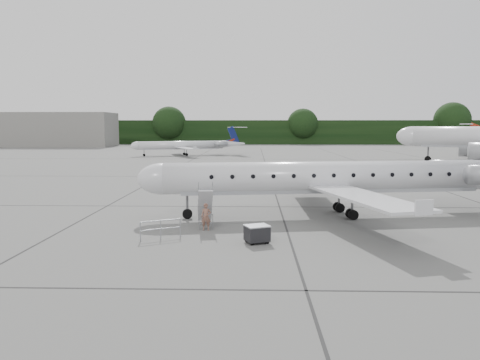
# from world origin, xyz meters

# --- Properties ---
(ground) EXTENTS (320.00, 320.00, 0.00)m
(ground) POSITION_xyz_m (0.00, 0.00, 0.00)
(ground) COLOR slate
(ground) RESTS_ON ground
(treeline) EXTENTS (260.00, 4.00, 8.00)m
(treeline) POSITION_xyz_m (0.00, 130.00, 4.00)
(treeline) COLOR black
(treeline) RESTS_ON ground
(terminal_building) EXTENTS (40.00, 14.00, 10.00)m
(terminal_building) POSITION_xyz_m (-70.00, 110.00, 5.00)
(terminal_building) COLOR slate
(terminal_building) RESTS_ON ground
(main_regional_jet) EXTENTS (31.12, 24.35, 7.31)m
(main_regional_jet) POSITION_xyz_m (-2.87, 3.28, 3.65)
(main_regional_jet) COLOR silver
(main_regional_jet) RESTS_ON ground
(airstair) EXTENTS (1.17, 2.39, 2.29)m
(airstair) POSITION_xyz_m (-10.98, -0.13, 1.14)
(airstair) COLOR silver
(airstair) RESTS_ON ground
(passenger) EXTENTS (0.58, 0.38, 1.58)m
(passenger) POSITION_xyz_m (-10.80, -1.41, 0.79)
(passenger) COLOR brown
(passenger) RESTS_ON ground
(safety_railing) EXTENTS (1.97, 1.13, 1.00)m
(safety_railing) POSITION_xyz_m (-13.01, -3.59, 0.50)
(safety_railing) COLOR gray
(safety_railing) RESTS_ON ground
(baggage_cart) EXTENTS (1.41, 1.30, 0.99)m
(baggage_cart) POSITION_xyz_m (-7.87, -4.31, 0.49)
(baggage_cart) COLOR black
(baggage_cart) RESTS_ON ground
(bg_regional_left) EXTENTS (27.05, 23.40, 5.95)m
(bg_regional_left) POSITION_xyz_m (-22.91, 67.82, 2.98)
(bg_regional_left) COLOR silver
(bg_regional_left) RESTS_ON ground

